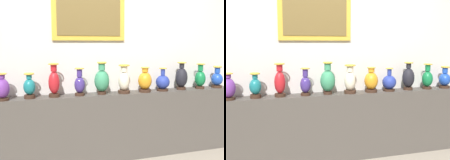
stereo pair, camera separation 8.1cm
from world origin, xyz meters
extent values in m
plane|color=gray|center=(0.00, 0.00, 0.00)|extent=(11.74, 11.74, 0.00)
cube|color=#4C4742|center=(0.00, 0.00, 0.44)|extent=(3.63, 0.29, 0.88)
cube|color=silver|center=(0.00, 0.20, 1.58)|extent=(5.74, 0.10, 3.16)
cube|color=gold|center=(-0.26, 0.14, 1.99)|extent=(0.94, 0.03, 0.86)
cube|color=brown|center=(-0.26, 0.12, 1.99)|extent=(0.82, 0.01, 0.74)
cylinder|color=#382319|center=(-1.32, -0.05, 0.89)|extent=(0.14, 0.14, 0.03)
ellipsoid|color=#6B3393|center=(-1.32, -0.05, 1.02)|extent=(0.16, 0.16, 0.22)
cylinder|color=#6B3393|center=(-1.32, -0.05, 1.15)|extent=(0.07, 0.07, 0.05)
torus|color=gold|center=(-1.32, -0.05, 1.18)|extent=(0.12, 0.12, 0.01)
cylinder|color=#382319|center=(-1.02, -0.02, 0.90)|extent=(0.13, 0.13, 0.04)
ellipsoid|color=#19727A|center=(-1.02, -0.02, 1.02)|extent=(0.14, 0.14, 0.19)
cylinder|color=#19727A|center=(-1.02, -0.02, 1.14)|extent=(0.06, 0.06, 0.06)
torus|color=gold|center=(-1.02, -0.02, 1.17)|extent=(0.12, 0.12, 0.02)
cylinder|color=#382319|center=(-0.74, -0.02, 0.90)|extent=(0.13, 0.13, 0.04)
ellipsoid|color=red|center=(-0.74, -0.02, 1.05)|extent=(0.13, 0.13, 0.27)
cylinder|color=red|center=(-0.74, -0.02, 1.23)|extent=(0.07, 0.07, 0.09)
torus|color=gold|center=(-0.74, -0.02, 1.28)|extent=(0.13, 0.13, 0.02)
cylinder|color=#382319|center=(-0.43, -0.03, 0.90)|extent=(0.12, 0.12, 0.03)
ellipsoid|color=#3F2D7F|center=(-0.43, -0.03, 1.01)|extent=(0.13, 0.13, 0.20)
cylinder|color=#3F2D7F|center=(-0.43, -0.03, 1.16)|extent=(0.07, 0.07, 0.10)
torus|color=gold|center=(-0.43, -0.03, 1.21)|extent=(0.11, 0.11, 0.01)
cylinder|color=#382319|center=(-0.14, -0.02, 0.90)|extent=(0.11, 0.11, 0.04)
ellipsoid|color=#388C60|center=(-0.14, -0.02, 1.05)|extent=(0.19, 0.19, 0.27)
cylinder|color=#388C60|center=(-0.14, -0.02, 1.23)|extent=(0.08, 0.08, 0.10)
torus|color=gold|center=(-0.14, -0.02, 1.28)|extent=(0.13, 0.13, 0.02)
cylinder|color=#382319|center=(0.15, -0.04, 0.90)|extent=(0.16, 0.16, 0.04)
ellipsoid|color=beige|center=(0.15, -0.04, 1.04)|extent=(0.15, 0.15, 0.24)
cylinder|color=beige|center=(0.15, -0.04, 1.20)|extent=(0.08, 0.08, 0.09)
torus|color=gold|center=(0.15, -0.04, 1.24)|extent=(0.14, 0.14, 0.02)
cylinder|color=#382319|center=(0.45, -0.04, 0.90)|extent=(0.16, 0.16, 0.04)
ellipsoid|color=orange|center=(0.45, -0.04, 1.03)|extent=(0.18, 0.18, 0.23)
cylinder|color=orange|center=(0.45, -0.04, 1.17)|extent=(0.08, 0.08, 0.06)
torus|color=gold|center=(0.45, -0.04, 1.20)|extent=(0.12, 0.12, 0.01)
cylinder|color=#382319|center=(0.72, -0.02, 0.89)|extent=(0.15, 0.15, 0.03)
ellipsoid|color=#263899|center=(0.72, -0.02, 1.00)|extent=(0.19, 0.19, 0.19)
cylinder|color=#263899|center=(0.72, -0.02, 1.14)|extent=(0.06, 0.06, 0.09)
torus|color=gold|center=(0.72, -0.02, 1.18)|extent=(0.11, 0.11, 0.01)
cylinder|color=#382319|center=(1.02, -0.01, 0.90)|extent=(0.13, 0.13, 0.03)
ellipsoid|color=black|center=(1.02, -0.01, 1.05)|extent=(0.17, 0.17, 0.27)
cylinder|color=black|center=(1.02, -0.01, 1.22)|extent=(0.07, 0.07, 0.07)
torus|color=gold|center=(1.02, -0.01, 1.26)|extent=(0.12, 0.12, 0.02)
cylinder|color=#382319|center=(1.31, -0.02, 0.89)|extent=(0.13, 0.13, 0.03)
ellipsoid|color=#14723D|center=(1.31, -0.02, 1.02)|extent=(0.15, 0.15, 0.22)
cylinder|color=#14723D|center=(1.31, -0.02, 1.18)|extent=(0.07, 0.07, 0.10)
torus|color=gold|center=(1.31, -0.02, 1.23)|extent=(0.12, 0.12, 0.01)
cylinder|color=#382319|center=(1.60, -0.02, 0.90)|extent=(0.15, 0.15, 0.03)
ellipsoid|color=#1E47B2|center=(1.60, -0.02, 1.00)|extent=(0.16, 0.16, 0.18)
cylinder|color=#1E47B2|center=(1.60, -0.02, 1.14)|extent=(0.08, 0.08, 0.09)
torus|color=gold|center=(1.60, -0.02, 1.18)|extent=(0.12, 0.12, 0.02)
camera|label=1|loc=(-1.08, -3.36, 1.52)|focal=44.51mm
camera|label=2|loc=(-1.00, -3.39, 1.52)|focal=44.51mm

